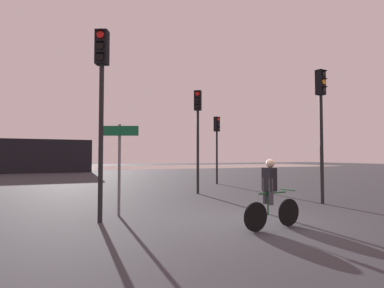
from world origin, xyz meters
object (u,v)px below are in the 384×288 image
Objects in this scene: traffic_light_near_right at (321,111)px; distant_building at (16,156)px; traffic_light_near_left at (101,89)px; traffic_light_far_right at (217,137)px; traffic_light_center at (198,122)px; direction_sign_post at (119,156)px; cyclist at (271,194)px.

distant_building is at bearing -76.45° from traffic_light_near_right.
traffic_light_near_left reaches higher than traffic_light_far_right.
traffic_light_near_left reaches higher than traffic_light_center.
traffic_light_far_right is 1.58× the size of direction_sign_post.
distant_building reaches higher than direction_sign_post.
traffic_light_far_right is at bearing -55.23° from distant_building.
distant_building is 5.59× the size of direction_sign_post.
distant_building is at bearing -31.89° from traffic_light_center.
traffic_light_far_right is (0.08, 8.20, -0.45)m from traffic_light_near_right.
distant_building is 3.11× the size of traffic_light_center.
traffic_light_near_left reaches higher than distant_building.
distant_building is 3.03× the size of traffic_light_near_right.
traffic_light_center reaches higher than traffic_light_far_right.
cyclist is (-4.03, -2.31, -2.49)m from traffic_light_near_right.
direction_sign_post is at bearing -77.06° from distant_building.
traffic_light_near_right is at bearing -152.80° from traffic_light_near_left.
traffic_light_center is at bearing -114.61° from direction_sign_post.
traffic_light_center is 1.80× the size of direction_sign_post.
direction_sign_post is (-4.10, -3.72, -1.54)m from traffic_light_center.
traffic_light_near_right is at bearing 158.15° from traffic_light_center.
traffic_light_center is (4.68, 4.38, -0.18)m from traffic_light_near_left.
traffic_light_center is (10.22, -22.93, 1.54)m from distant_building.
traffic_light_near_left is 1.06× the size of traffic_light_center.
traffic_light_center is 2.75× the size of cyclist.
traffic_light_far_right is (3.00, 3.88, -0.37)m from traffic_light_center.
traffic_light_far_right reaches higher than cyclist.
traffic_light_near_left reaches higher than cyclist.
traffic_light_center is 0.98× the size of traffic_light_near_right.
traffic_light_far_right is at bearing 151.59° from cyclist.
cyclist is (3.58, -2.25, -2.60)m from traffic_light_near_left.
traffic_light_near_left is 1.94m from direction_sign_post.
cyclist is at bearing 114.67° from traffic_light_center.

